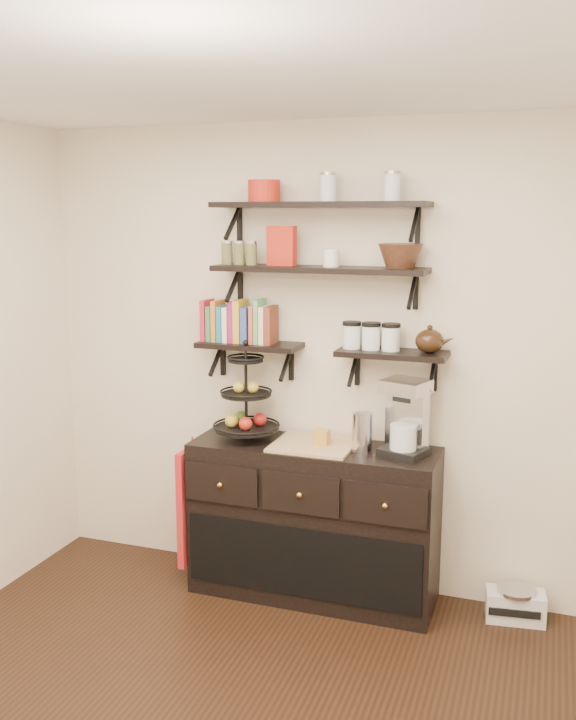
{
  "coord_description": "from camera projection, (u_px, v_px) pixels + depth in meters",
  "views": [
    {
      "loc": [
        1.23,
        -2.42,
        2.18
      ],
      "look_at": [
        -0.02,
        1.15,
        1.46
      ],
      "focal_mm": 38.0,
      "sensor_mm": 36.0,
      "label": 1
    }
  ],
  "objects": [
    {
      "name": "back_wall",
      "position": [
        325.0,
        360.0,
        4.42
      ],
      "size": [
        3.5,
        0.02,
        2.7
      ],
      "primitive_type": "cube",
      "color": "white",
      "rests_on": "ground"
    },
    {
      "name": "red_pot",
      "position": [
        264.0,
        191.0,
        4.22
      ],
      "size": [
        0.18,
        0.18,
        0.12
      ],
      "primitive_type": "cylinder",
      "color": "#B22414",
      "rests_on": "shelf_top"
    },
    {
      "name": "ceiling",
      "position": [
        179.0,
        57.0,
        2.55
      ],
      "size": [
        3.5,
        3.5,
        0.02
      ],
      "primitive_type": "cube",
      "color": "white",
      "rests_on": "back_wall"
    },
    {
      "name": "shelf_low_right",
      "position": [
        392.0,
        355.0,
        4.16
      ],
      "size": [
        0.6,
        0.25,
        0.23
      ],
      "color": "black",
      "rests_on": "back_wall"
    },
    {
      "name": "sideboard",
      "position": [
        313.0,
        521.0,
        4.37
      ],
      "size": [
        1.4,
        0.5,
        0.92
      ],
      "color": "black",
      "rests_on": "floor"
    },
    {
      "name": "candle",
      "position": [
        322.0,
        437.0,
        4.26
      ],
      "size": [
        0.08,
        0.08,
        0.08
      ],
      "primitive_type": "cube",
      "color": "#B67A2A",
      "rests_on": "sideboard"
    },
    {
      "name": "coffee_maker",
      "position": [
        406.0,
        418.0,
        4.11
      ],
      "size": [
        0.28,
        0.28,
        0.42
      ],
      "rotation": [
        0.0,
        0.0,
        -0.31
      ],
      "color": "black",
      "rests_on": "sideboard"
    },
    {
      "name": "teapot",
      "position": [
        430.0,
        339.0,
        4.08
      ],
      "size": [
        0.23,
        0.19,
        0.15
      ],
      "primitive_type": null,
      "rotation": [
        0.0,
        0.0,
        0.21
      ],
      "color": "black",
      "rests_on": "shelf_low_right"
    },
    {
      "name": "ramekins",
      "position": [
        331.0,
        258.0,
        4.16
      ],
      "size": [
        0.09,
        0.09,
        0.1
      ],
      "primitive_type": "cylinder",
      "color": "white",
      "rests_on": "shelf_mid"
    },
    {
      "name": "radio",
      "position": [
        515.0,
        605.0,
        4.14
      ],
      "size": [
        0.33,
        0.23,
        0.19
      ],
      "rotation": [
        0.0,
        0.0,
        0.13
      ],
      "color": "silver",
      "rests_on": "floor"
    },
    {
      "name": "shelf_low_left",
      "position": [
        250.0,
        346.0,
        4.43
      ],
      "size": [
        0.6,
        0.25,
        0.23
      ],
      "color": "black",
      "rests_on": "back_wall"
    },
    {
      "name": "fruit_stand",
      "position": [
        247.0,
        407.0,
        4.39
      ],
      "size": [
        0.38,
        0.38,
        0.56
      ],
      "rotation": [
        0.0,
        0.0,
        -0.29
      ],
      "color": "black",
      "rests_on": "sideboard"
    },
    {
      "name": "recipe_box",
      "position": [
        282.0,
        246.0,
        4.24
      ],
      "size": [
        0.16,
        0.07,
        0.22
      ],
      "primitive_type": "cube",
      "rotation": [
        0.0,
        0.0,
        -0.09
      ],
      "color": "#B22414",
      "rests_on": "shelf_mid"
    },
    {
      "name": "shelf_mid",
      "position": [
        319.0,
        270.0,
        4.2
      ],
      "size": [
        1.2,
        0.27,
        0.23
      ],
      "color": "black",
      "rests_on": "back_wall"
    },
    {
      "name": "walnut_bowl",
      "position": [
        400.0,
        256.0,
        4.03
      ],
      "size": [
        0.24,
        0.24,
        0.13
      ],
      "primitive_type": null,
      "color": "black",
      "rests_on": "shelf_mid"
    },
    {
      "name": "shelf_top",
      "position": [
        319.0,
        205.0,
        4.13
      ],
      "size": [
        1.2,
        0.27,
        0.23
      ],
      "color": "black",
      "rests_on": "back_wall"
    },
    {
      "name": "cookbooks",
      "position": [
        241.0,
        322.0,
        4.42
      ],
      "size": [
        0.43,
        0.15,
        0.26
      ],
      "color": "#BB203A",
      "rests_on": "shelf_low_left"
    },
    {
      "name": "apron",
      "position": [
        191.0,
        504.0,
        4.51
      ],
      "size": [
        0.04,
        0.3,
        0.69
      ],
      "primitive_type": "cube",
      "color": "#AF2112",
      "rests_on": "sideboard"
    },
    {
      "name": "thermal_carafe",
      "position": [
        362.0,
        433.0,
        4.15
      ],
      "size": [
        0.11,
        0.11,
        0.22
      ],
      "primitive_type": "cylinder",
      "color": "silver",
      "rests_on": "sideboard"
    },
    {
      "name": "glass_canisters",
      "position": [
        371.0,
        338.0,
        4.18
      ],
      "size": [
        0.32,
        0.1,
        0.13
      ],
      "color": "silver",
      "rests_on": "shelf_low_right"
    }
  ]
}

